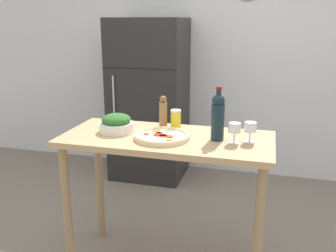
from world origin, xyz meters
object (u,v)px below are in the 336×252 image
at_px(wine_glass_near, 235,129).
at_px(salad_bowl, 116,124).
at_px(homemade_pizza, 162,136).
at_px(salt_canister, 176,120).
at_px(refrigerator, 149,100).
at_px(pepper_mill, 163,113).
at_px(wine_glass_far, 250,128).
at_px(wine_bottle, 218,116).

xyz_separation_m(wine_glass_near, salad_bowl, (-0.77, 0.04, -0.03)).
relative_size(homemade_pizza, salt_canister, 2.56).
distance_m(refrigerator, wine_glass_near, 1.90).
height_order(homemade_pizza, salt_canister, salt_canister).
height_order(wine_glass_near, homemade_pizza, wine_glass_near).
xyz_separation_m(wine_glass_near, homemade_pizza, (-0.44, -0.03, -0.07)).
distance_m(salad_bowl, salt_canister, 0.40).
relative_size(refrigerator, pepper_mill, 7.44).
relative_size(wine_glass_far, salad_bowl, 0.56).
distance_m(refrigerator, pepper_mill, 1.50).
distance_m(refrigerator, homemade_pizza, 1.71).
xyz_separation_m(wine_glass_near, pepper_mill, (-0.50, 0.19, 0.02)).
bearing_deg(homemade_pizza, wine_glass_near, 3.80).
distance_m(wine_bottle, salt_canister, 0.35).
distance_m(wine_bottle, pepper_mill, 0.42).
distance_m(wine_glass_near, homemade_pizza, 0.45).
bearing_deg(wine_glass_far, salad_bowl, -179.72).
bearing_deg(salad_bowl, refrigerator, 100.17).
bearing_deg(homemade_pizza, salad_bowl, 168.73).
bearing_deg(homemade_pizza, pepper_mill, 103.83).
height_order(refrigerator, salad_bowl, refrigerator).
distance_m(wine_bottle, wine_glass_far, 0.21).
relative_size(wine_bottle, wine_glass_far, 2.62).
distance_m(salad_bowl, homemade_pizza, 0.34).
distance_m(wine_glass_near, salad_bowl, 0.78).
bearing_deg(wine_bottle, salt_canister, 152.90).
bearing_deg(salt_canister, wine_bottle, -27.10).
relative_size(refrigerator, salt_canister, 12.51).
relative_size(pepper_mill, salad_bowl, 1.01).
bearing_deg(wine_glass_near, refrigerator, 123.79).
height_order(wine_glass_far, salad_bowl, wine_glass_far).
bearing_deg(refrigerator, homemade_pizza, -69.22).
height_order(refrigerator, homemade_pizza, refrigerator).
xyz_separation_m(wine_glass_far, pepper_mill, (-0.59, 0.15, 0.02)).
relative_size(wine_bottle, salad_bowl, 1.47).
distance_m(wine_bottle, salad_bowl, 0.67).
bearing_deg(refrigerator, wine_glass_far, -53.28).
height_order(wine_bottle, pepper_mill, wine_bottle).
xyz_separation_m(pepper_mill, salt_canister, (0.09, 0.00, -0.04)).
bearing_deg(salt_canister, homemade_pizza, -98.29).
bearing_deg(wine_glass_near, salt_canister, 154.62).
relative_size(wine_glass_far, homemade_pizza, 0.36).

